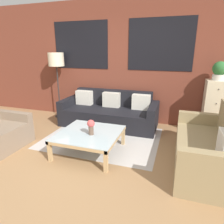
# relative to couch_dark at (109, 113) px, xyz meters

# --- Properties ---
(ground_plane) EXTENTS (16.00, 16.00, 0.00)m
(ground_plane) POSITION_rel_couch_dark_xyz_m (0.06, -1.95, -0.28)
(ground_plane) COLOR #9E754C
(wall_back_brick) EXTENTS (8.40, 0.09, 2.80)m
(wall_back_brick) POSITION_rel_couch_dark_xyz_m (0.06, 0.49, 1.12)
(wall_back_brick) COLOR brown
(wall_back_brick) RESTS_ON ground_plane
(rug) EXTENTS (2.21, 1.71, 0.00)m
(rug) POSITION_rel_couch_dark_xyz_m (0.11, -0.76, -0.28)
(rug) COLOR #BCB7B2
(rug) RESTS_ON ground_plane
(couch_dark) EXTENTS (2.19, 0.88, 0.78)m
(couch_dark) POSITION_rel_couch_dark_xyz_m (0.00, 0.00, 0.00)
(couch_dark) COLOR black
(couch_dark) RESTS_ON ground_plane
(settee_vintage) EXTENTS (0.80, 1.66, 0.92)m
(settee_vintage) POSITION_rel_couch_dark_xyz_m (1.97, -1.25, 0.03)
(settee_vintage) COLOR #99845B
(settee_vintage) RESTS_ON ground_plane
(coffee_table) EXTENTS (1.01, 1.01, 0.36)m
(coffee_table) POSITION_rel_couch_dark_xyz_m (0.11, -1.36, 0.03)
(coffee_table) COLOR silver
(coffee_table) RESTS_ON ground_plane
(floor_lamp) EXTENTS (0.38, 0.38, 1.63)m
(floor_lamp) POSITION_rel_couch_dark_xyz_m (-1.44, 0.18, 1.12)
(floor_lamp) COLOR #2D2D2D
(floor_lamp) RESTS_ON ground_plane
(drawer_cabinet) EXTENTS (0.41, 0.44, 1.12)m
(drawer_cabinet) POSITION_rel_couch_dark_xyz_m (2.19, 0.20, 0.28)
(drawer_cabinet) COLOR beige
(drawer_cabinet) RESTS_ON ground_plane
(potted_plant) EXTENTS (0.27, 0.27, 0.36)m
(potted_plant) POSITION_rel_couch_dark_xyz_m (2.19, 0.20, 1.03)
(potted_plant) COLOR silver
(potted_plant) RESTS_ON drawer_cabinet
(flower_vase) EXTENTS (0.12, 0.12, 0.25)m
(flower_vase) POSITION_rel_couch_dark_xyz_m (0.18, -1.43, 0.23)
(flower_vase) COLOR brown
(flower_vase) RESTS_ON coffee_table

